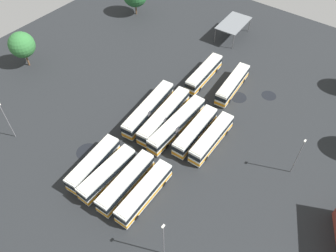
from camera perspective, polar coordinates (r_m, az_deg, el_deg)
The scene contains 22 objects.
ground_plane at distance 66.64m, azimuth 1.72°, elevation -0.62°, with size 113.74×113.74×0.00m, color black.
bus_row0_slot1 at distance 56.06m, azimuth -4.05°, elevation -11.26°, with size 12.53×3.07×3.48m.
bus_row0_slot2 at distance 57.40m, azimuth -7.17°, elevation -9.51°, with size 12.78×3.22×3.48m.
bus_row0_slot3 at distance 58.84m, azimuth -10.32°, elevation -8.03°, with size 11.93×2.61×3.48m.
bus_row0_slot4 at distance 60.56m, azimuth -12.62°, elevation -6.30°, with size 12.10×3.75×3.48m.
bus_row1_slot0 at distance 63.27m, azimuth 7.47°, elevation -2.07°, with size 12.46×2.93×3.48m.
bus_row1_slot1 at distance 64.12m, azimuth 4.67°, elevation -0.85°, with size 12.69×3.20×3.48m.
bus_row1_slot2 at distance 65.13m, azimuth 1.53°, elevation 0.33°, with size 15.73×2.63×3.48m.
bus_row1_slot3 at distance 66.68m, azimuth -0.67°, elevation 1.77°, with size 15.88×3.96×3.48m.
bus_row1_slot4 at distance 68.13m, azimuth -3.34°, elevation 2.93°, with size 15.91×4.38×3.48m.
bus_row2_slot1 at distance 75.00m, azimuth 10.98°, elevation 7.01°, with size 12.84×3.78×3.48m.
bus_row2_slot3 at distance 76.98m, azimuth 6.19°, elevation 8.93°, with size 12.92×3.42×3.48m.
maintenance_shelter at distance 91.75m, azimuth 11.17°, elevation 16.86°, with size 10.56×6.39×4.09m.
lamp_post_by_building at distance 68.78m, azimuth -25.87°, elevation 0.98°, with size 0.56×0.28×8.71m.
lamp_post_near_entrance at distance 60.59m, azimuth 21.37°, elevation -4.73°, with size 0.56×0.28×8.78m.
lamp_post_mid_lot at distance 48.80m, azimuth -0.78°, elevation -18.85°, with size 0.56×0.28×9.19m.
tree_east_edge at distance 85.55m, azimuth -23.74°, elevation 12.59°, with size 6.00×6.00×8.75m.
puddle_back_corner at distance 72.23m, azimuth 5.88°, elevation 3.88°, with size 3.28×3.28×0.01m, color black.
puddle_front_lane at distance 74.84m, azimuth 11.93°, elevation 4.83°, with size 3.65×3.65×0.01m, color black.
puddle_near_shelter at distance 64.96m, azimuth -10.04°, elevation -3.30°, with size 4.33×4.33×0.01m, color black.
puddle_centre_drain at distance 64.81m, azimuth -13.61°, elevation -4.34°, with size 4.24×4.24×0.01m, color black.
puddle_between_rows at distance 76.92m, azimuth 16.86°, elevation 5.00°, with size 3.22×3.22×0.01m, color black.
Camera 1 is at (-36.34, -25.28, 49.81)m, focal length 35.62 mm.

